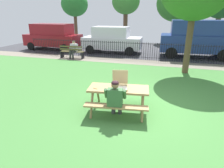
% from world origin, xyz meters
% --- Properties ---
extents(ground, '(28.00, 11.13, 0.02)m').
position_xyz_m(ground, '(0.00, 1.56, -0.01)').
color(ground, '#437F3A').
extents(cobblestone_walkway, '(28.00, 1.40, 0.01)m').
position_xyz_m(cobblestone_walkway, '(0.00, 6.43, -0.00)').
color(cobblestone_walkway, gray).
extents(street_asphalt, '(28.00, 7.95, 0.01)m').
position_xyz_m(street_asphalt, '(0.00, 11.10, -0.01)').
color(street_asphalt, '#38383D').
extents(picnic_table_foreground, '(1.98, 1.71, 0.79)m').
position_xyz_m(picnic_table_foreground, '(-0.76, -0.26, 0.60)').
color(picnic_table_foreground, '#A38252').
rests_on(picnic_table_foreground, ground).
extents(pizza_box_open, '(0.56, 0.61, 0.52)m').
position_xyz_m(pizza_box_open, '(-0.73, -0.22, 0.89)').
color(pizza_box_open, tan).
rests_on(pizza_box_open, picnic_table_foreground).
extents(pizza_slice_on_table, '(0.22, 0.24, 0.02)m').
position_xyz_m(pizza_slice_on_table, '(-1.38, -0.45, 0.78)').
color(pizza_slice_on_table, yellow).
rests_on(pizza_slice_on_table, picnic_table_foreground).
extents(adult_at_table, '(0.63, 0.63, 1.19)m').
position_xyz_m(adult_at_table, '(-0.72, -0.76, 0.66)').
color(adult_at_table, '#494949').
rests_on(adult_at_table, ground).
extents(iron_fence_streetside, '(18.68, 0.03, 1.14)m').
position_xyz_m(iron_fence_streetside, '(-0.00, 7.13, 0.58)').
color(iron_fence_streetside, black).
rests_on(iron_fence_streetside, ground).
extents(park_bench_left, '(1.61, 0.51, 0.85)m').
position_xyz_m(park_bench_left, '(-5.68, 6.29, 0.42)').
color(park_bench_left, brown).
rests_on(park_bench_left, ground).
extents(person_on_park_bench, '(0.62, 0.61, 1.19)m').
position_xyz_m(person_on_park_bench, '(-5.56, 6.31, 0.66)').
color(person_on_park_bench, '#333333').
rests_on(person_on_park_bench, ground).
extents(parked_car_far_left, '(4.67, 2.10, 2.08)m').
position_xyz_m(parked_car_far_left, '(-8.76, 8.99, 1.10)').
color(parked_car_far_left, maroon).
rests_on(parked_car_far_left, ground).
extents(parked_car_left, '(4.44, 2.00, 1.94)m').
position_xyz_m(parked_car_left, '(-3.66, 8.99, 1.01)').
color(parked_car_left, silver).
rests_on(parked_car_left, ground).
extents(parked_car_center, '(4.78, 2.23, 2.46)m').
position_xyz_m(parked_car_center, '(2.31, 8.99, 1.31)').
color(parked_car_center, navy).
rests_on(parked_car_center, ground).
extents(far_tree_left, '(3.02, 3.02, 5.22)m').
position_xyz_m(far_tree_left, '(-10.25, 16.38, 3.82)').
color(far_tree_left, brown).
rests_on(far_tree_left, ground).
extents(far_tree_midleft, '(2.93, 2.93, 5.38)m').
position_xyz_m(far_tree_midleft, '(-4.28, 16.38, 3.99)').
color(far_tree_midleft, brown).
rests_on(far_tree_midleft, ground).
extents(far_tree_center, '(3.96, 3.96, 5.61)m').
position_xyz_m(far_tree_center, '(0.89, 16.38, 3.80)').
color(far_tree_center, brown).
rests_on(far_tree_center, ground).
extents(far_tree_midright, '(2.86, 2.86, 4.95)m').
position_xyz_m(far_tree_midright, '(4.86, 16.38, 3.61)').
color(far_tree_midright, brown).
rests_on(far_tree_midright, ground).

